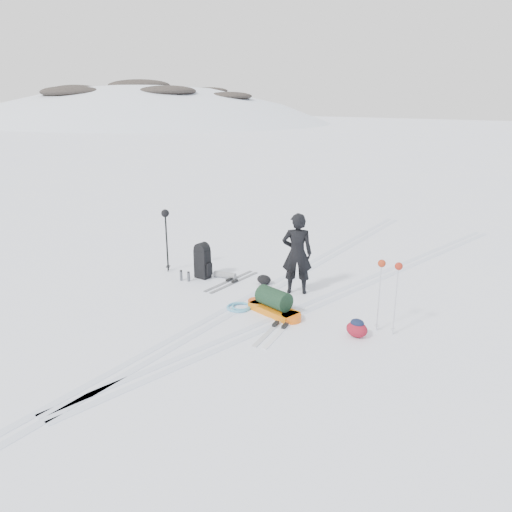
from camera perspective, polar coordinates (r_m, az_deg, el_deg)
The scene contains 13 objects.
ground at distance 10.65m, azimuth -0.89°, elevation -5.13°, with size 200.00×200.00×0.00m, color white.
ski_tracks at distance 10.97m, azimuth 4.49°, elevation -4.47°, with size 3.38×17.97×0.01m.
skier at distance 10.82m, azimuth 4.71°, elevation 0.27°, with size 0.66×0.43×1.80m, color black.
pulk_sled at distance 9.98m, azimuth 2.04°, elevation -5.51°, with size 1.40×0.60×0.52m.
expedition_rucksack at distance 11.91m, azimuth -5.82°, elevation -0.66°, with size 0.88×0.59×0.87m.
ski_poles_black at distance 12.28m, azimuth -10.30°, elevation 3.97°, with size 0.19×0.19×1.56m.
ski_poles_silver at distance 9.14m, azimuth 15.01°, elevation -1.91°, with size 0.44×0.18×1.38m.
touring_skis_grey at distance 11.71m, azimuth -2.78°, elevation -2.91°, with size 0.30×1.73×0.06m.
touring_skis_white at distance 9.49m, azimuth 2.78°, elevation -8.00°, with size 0.68×1.91×0.07m.
rope_coil at distance 10.27m, azimuth -1.89°, elevation -5.83°, with size 0.56×0.56×0.06m.
small_daypack at distance 9.23m, azimuth 11.46°, elevation -8.09°, with size 0.43×0.35×0.34m.
thermos_pair at distance 11.85m, azimuth -8.15°, elevation -2.28°, with size 0.27×0.15×0.26m.
stuff_sack at distance 11.54m, azimuth 0.92°, elevation -2.71°, with size 0.36×0.27×0.22m.
Camera 1 is at (6.18, -7.64, 4.11)m, focal length 35.00 mm.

